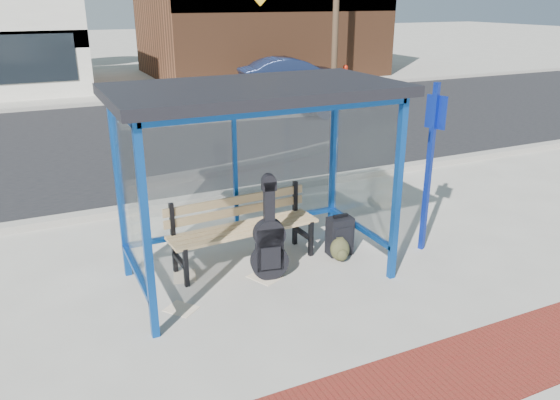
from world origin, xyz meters
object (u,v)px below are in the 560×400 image
bench (242,225)px  parked_car (292,75)px  suitcase (340,236)px  backpack (340,250)px  guitar_bag (269,244)px  fire_hydrant (345,73)px

bench → parked_car: 13.94m
bench → parked_car: parked_car is taller
suitcase → backpack: suitcase is taller
guitar_bag → suitcase: 1.19m
suitcase → parked_car: size_ratio=0.15×
suitcase → bench: bearing=166.1°
bench → backpack: (1.20, -0.53, -0.38)m
backpack → parked_car: size_ratio=0.08×
guitar_bag → fire_hydrant: guitar_bag is taller
backpack → parked_car: parked_car is taller
bench → suitcase: 1.36m
guitar_bag → fire_hydrant: bearing=66.4°
bench → guitar_bag: 0.60m
bench → backpack: size_ratio=6.36×
parked_car → backpack: bearing=163.0°
bench → guitar_bag: size_ratio=1.57×
guitar_bag → backpack: (1.07, 0.05, -0.32)m
bench → suitcase: (1.28, -0.36, -0.26)m
bench → backpack: bearing=-27.4°
bench → guitar_bag: bearing=-80.7°
parked_car → fire_hydrant: 3.59m
parked_car → suitcase: bearing=163.1°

